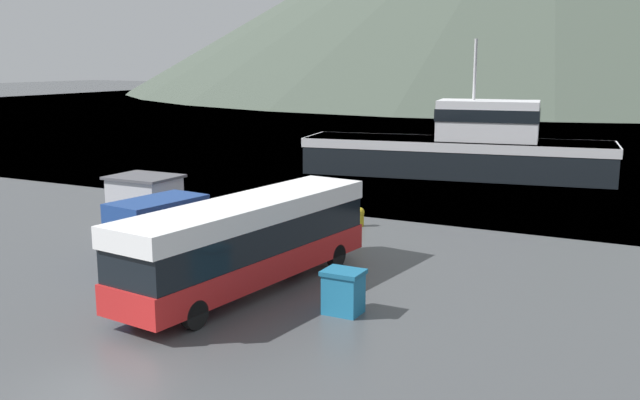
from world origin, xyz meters
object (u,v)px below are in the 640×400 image
Objects in this scene: fishing_boat at (462,148)px; storage_bin at (343,291)px; delivery_van at (168,228)px; dock_kiosk at (145,203)px; tour_bus at (249,239)px; small_boat at (387,149)px.

storage_bin is at bearing 179.52° from fishing_boat.
delivery_van is 3.97× the size of storage_bin.
fishing_boat reaches higher than storage_bin.
delivery_van is 1.82× the size of dock_kiosk.
delivery_van is (-4.67, 1.42, -0.42)m from tour_bus.
small_boat is (-8.93, 8.72, -1.54)m from fishing_boat.
tour_bus is at bearing -58.50° from small_boat.
delivery_van is 5.50m from dock_kiosk.
dock_kiosk is 31.02m from small_boat.
tour_bus reaches higher than delivery_van.
small_boat is (-0.57, 31.00, -0.91)m from dock_kiosk.
fishing_boat is 12.58m from small_boat.
storage_bin is (8.59, -2.16, -0.64)m from delivery_van.
delivery_van is at bearing -65.35° from small_boat.
delivery_van reaches higher than storage_bin.
small_boat is at bearing 91.05° from dock_kiosk.
fishing_boat reaches higher than dock_kiosk.
small_boat is (-9.46, 35.95, -1.37)m from tour_bus.
delivery_van is at bearing 161.36° from fishing_boat.
delivery_van is 34.87m from small_boat.
storage_bin is at bearing -6.59° from delivery_van.
tour_bus reaches higher than storage_bin.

